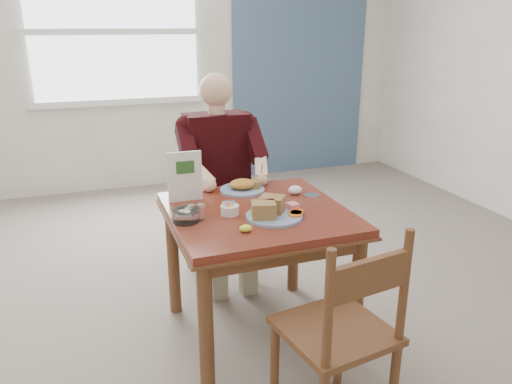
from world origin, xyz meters
name	(u,v)px	position (x,y,z in m)	size (l,w,h in m)	color
floor	(257,333)	(0.00, 0.00, 0.00)	(6.00, 6.00, 0.00)	slate
wall_back	(157,52)	(0.00, 3.00, 1.40)	(5.50, 5.50, 0.00)	white
accent_panel	(301,49)	(1.60, 2.98, 1.40)	(1.60, 0.02, 2.80)	#425C7C
lemon_wedge	(246,228)	(-0.15, -0.26, 0.77)	(0.06, 0.04, 0.03)	yellow
napkin	(295,190)	(0.29, 0.16, 0.78)	(0.08, 0.06, 0.05)	white
metal_dish	(312,196)	(0.36, 0.09, 0.76)	(0.08, 0.08, 0.01)	silver
window	(115,32)	(-0.40, 2.97, 1.60)	(1.72, 0.04, 1.42)	white
table	(257,229)	(0.00, 0.00, 0.64)	(0.92, 0.92, 0.75)	maroon
chair_far	(218,208)	(0.00, 0.80, 0.48)	(0.42, 0.42, 0.95)	brown
chair_near	(342,333)	(0.08, -0.78, 0.48)	(0.48, 0.48, 0.95)	brown
diner	(220,164)	(0.00, 0.71, 0.81)	(0.53, 0.56, 1.39)	gray
near_plate	(272,211)	(0.03, -0.13, 0.79)	(0.37, 0.37, 0.09)	white
far_plate	(243,187)	(0.03, 0.32, 0.78)	(0.33, 0.33, 0.07)	white
caddy	(230,210)	(-0.16, -0.02, 0.78)	(0.10, 0.10, 0.07)	white
shakers	(196,212)	(-0.33, -0.04, 0.79)	(0.09, 0.04, 0.08)	white
creamer	(186,216)	(-0.39, -0.04, 0.78)	(0.16, 0.16, 0.06)	white
menu	(185,176)	(-0.32, 0.27, 0.89)	(0.19, 0.02, 0.28)	white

